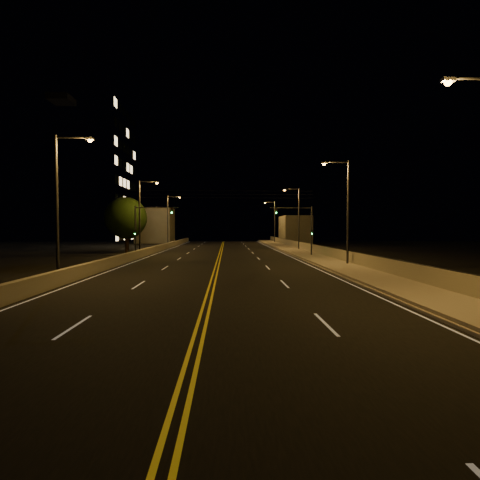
{
  "coord_description": "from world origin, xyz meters",
  "views": [
    {
      "loc": [
        0.92,
        -10.89,
        3.51
      ],
      "look_at": [
        2.0,
        18.0,
        2.5
      ],
      "focal_mm": 26.0,
      "sensor_mm": 36.0,
      "label": 1
    }
  ],
  "objects_px": {
    "streetlight_1": "(345,206)",
    "traffic_signal_right": "(303,225)",
    "streetlight_2": "(297,215)",
    "traffic_signal_left": "(144,225)",
    "streetlight_4": "(61,198)",
    "streetlight_5": "(142,212)",
    "streetlight_6": "(169,217)",
    "building_tower": "(63,175)",
    "tree_1": "(128,224)",
    "streetlight_3": "(274,219)",
    "tree_0": "(126,218)"
  },
  "relations": [
    {
      "from": "streetlight_2",
      "to": "streetlight_4",
      "type": "bearing_deg",
      "value": -126.41
    },
    {
      "from": "streetlight_1",
      "to": "traffic_signal_left",
      "type": "relative_size",
      "value": 1.56
    },
    {
      "from": "streetlight_3",
      "to": "tree_1",
      "type": "xyz_separation_m",
      "value": [
        -26.21,
        -23.9,
        -1.3
      ]
    },
    {
      "from": "streetlight_1",
      "to": "tree_0",
      "type": "height_order",
      "value": "streetlight_1"
    },
    {
      "from": "traffic_signal_right",
      "to": "traffic_signal_left",
      "type": "distance_m",
      "value": 18.8
    },
    {
      "from": "tree_1",
      "to": "traffic_signal_right",
      "type": "bearing_deg",
      "value": -29.63
    },
    {
      "from": "streetlight_5",
      "to": "streetlight_1",
      "type": "bearing_deg",
      "value": -32.7
    },
    {
      "from": "streetlight_5",
      "to": "streetlight_6",
      "type": "bearing_deg",
      "value": 90.0
    },
    {
      "from": "streetlight_5",
      "to": "building_tower",
      "type": "height_order",
      "value": "building_tower"
    },
    {
      "from": "streetlight_1",
      "to": "tree_0",
      "type": "xyz_separation_m",
      "value": [
        -24.76,
        18.33,
        -0.55
      ]
    },
    {
      "from": "streetlight_2",
      "to": "tree_1",
      "type": "height_order",
      "value": "streetlight_2"
    },
    {
      "from": "streetlight_4",
      "to": "streetlight_1",
      "type": "bearing_deg",
      "value": 19.79
    },
    {
      "from": "traffic_signal_left",
      "to": "tree_1",
      "type": "height_order",
      "value": "tree_1"
    },
    {
      "from": "streetlight_4",
      "to": "streetlight_5",
      "type": "relative_size",
      "value": 1.0
    },
    {
      "from": "streetlight_2",
      "to": "streetlight_5",
      "type": "height_order",
      "value": "same"
    },
    {
      "from": "streetlight_4",
      "to": "streetlight_2",
      "type": "bearing_deg",
      "value": 53.59
    },
    {
      "from": "streetlight_5",
      "to": "traffic_signal_left",
      "type": "relative_size",
      "value": 1.56
    },
    {
      "from": "streetlight_3",
      "to": "building_tower",
      "type": "xyz_separation_m",
      "value": [
        -41.97,
        -11.16,
        8.19
      ]
    },
    {
      "from": "streetlight_3",
      "to": "tree_1",
      "type": "distance_m",
      "value": 35.49
    },
    {
      "from": "streetlight_4",
      "to": "streetlight_5",
      "type": "height_order",
      "value": "same"
    },
    {
      "from": "streetlight_4",
      "to": "traffic_signal_right",
      "type": "height_order",
      "value": "streetlight_4"
    },
    {
      "from": "streetlight_2",
      "to": "streetlight_5",
      "type": "relative_size",
      "value": 1.0
    },
    {
      "from": "streetlight_6",
      "to": "tree_1",
      "type": "bearing_deg",
      "value": -114.28
    },
    {
      "from": "building_tower",
      "to": "tree_0",
      "type": "height_order",
      "value": "building_tower"
    },
    {
      "from": "streetlight_6",
      "to": "traffic_signal_right",
      "type": "height_order",
      "value": "streetlight_6"
    },
    {
      "from": "streetlight_2",
      "to": "traffic_signal_left",
      "type": "xyz_separation_m",
      "value": [
        -20.33,
        -11.22,
        -1.63
      ]
    },
    {
      "from": "traffic_signal_right",
      "to": "traffic_signal_left",
      "type": "relative_size",
      "value": 1.0
    },
    {
      "from": "streetlight_5",
      "to": "tree_1",
      "type": "distance_m",
      "value": 11.51
    },
    {
      "from": "streetlight_3",
      "to": "streetlight_6",
      "type": "relative_size",
      "value": 1.0
    },
    {
      "from": "streetlight_3",
      "to": "streetlight_1",
      "type": "bearing_deg",
      "value": -90.0
    },
    {
      "from": "streetlight_2",
      "to": "streetlight_4",
      "type": "relative_size",
      "value": 1.0
    },
    {
      "from": "streetlight_5",
      "to": "tree_1",
      "type": "height_order",
      "value": "streetlight_5"
    },
    {
      "from": "streetlight_6",
      "to": "streetlight_2",
      "type": "bearing_deg",
      "value": -31.83
    },
    {
      "from": "streetlight_3",
      "to": "building_tower",
      "type": "bearing_deg",
      "value": -165.12
    },
    {
      "from": "streetlight_1",
      "to": "streetlight_3",
      "type": "bearing_deg",
      "value": 90.0
    },
    {
      "from": "streetlight_3",
      "to": "streetlight_6",
      "type": "xyz_separation_m",
      "value": [
        -21.46,
        -13.38,
        0.0
      ]
    },
    {
      "from": "streetlight_2",
      "to": "streetlight_6",
      "type": "distance_m",
      "value": 25.26
    },
    {
      "from": "building_tower",
      "to": "tree_1",
      "type": "bearing_deg",
      "value": -38.95
    },
    {
      "from": "streetlight_2",
      "to": "traffic_signal_right",
      "type": "bearing_deg",
      "value": -97.78
    },
    {
      "from": "streetlight_1",
      "to": "traffic_signal_right",
      "type": "relative_size",
      "value": 1.56
    },
    {
      "from": "streetlight_6",
      "to": "traffic_signal_left",
      "type": "xyz_separation_m",
      "value": [
        1.13,
        -24.55,
        -1.63
      ]
    },
    {
      "from": "streetlight_3",
      "to": "streetlight_5",
      "type": "distance_m",
      "value": 40.47
    },
    {
      "from": "tree_0",
      "to": "building_tower",
      "type": "bearing_deg",
      "value": 132.78
    },
    {
      "from": "streetlight_5",
      "to": "streetlight_6",
      "type": "relative_size",
      "value": 1.0
    },
    {
      "from": "streetlight_1",
      "to": "streetlight_2",
      "type": "distance_m",
      "value": 21.37
    },
    {
      "from": "streetlight_5",
      "to": "building_tower",
      "type": "relative_size",
      "value": 0.33
    },
    {
      "from": "traffic_signal_left",
      "to": "building_tower",
      "type": "relative_size",
      "value": 0.21
    },
    {
      "from": "streetlight_1",
      "to": "traffic_signal_right",
      "type": "distance_m",
      "value": 10.4
    },
    {
      "from": "streetlight_3",
      "to": "tree_1",
      "type": "relative_size",
      "value": 1.44
    },
    {
      "from": "streetlight_1",
      "to": "streetlight_6",
      "type": "height_order",
      "value": "same"
    }
  ]
}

